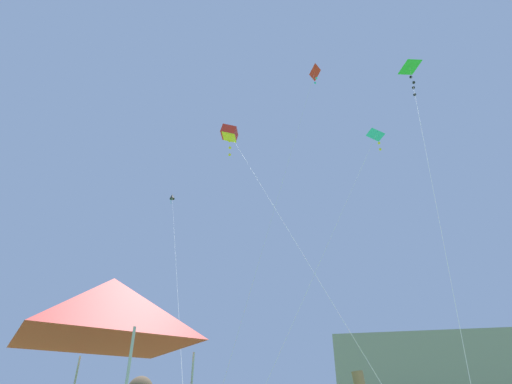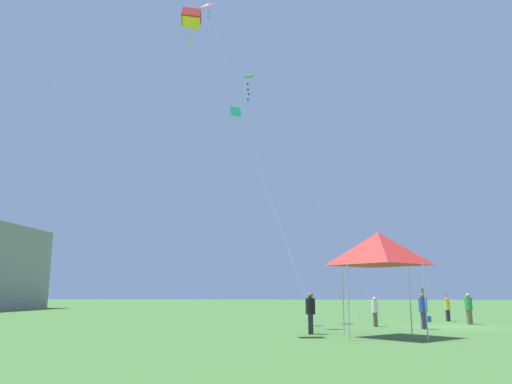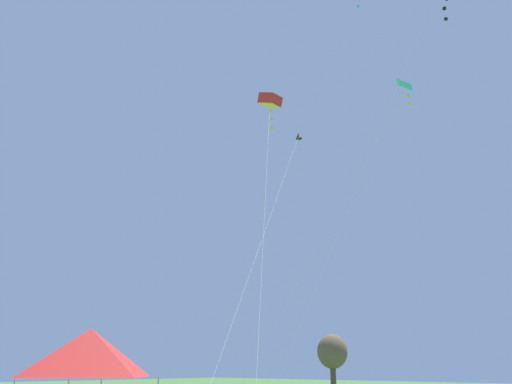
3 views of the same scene
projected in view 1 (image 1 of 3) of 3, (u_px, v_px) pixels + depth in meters
festival_tent at (109, 310)px, 8.71m from camera, size 3.30×3.30×4.38m
kite_red_delta_0 at (314, 75)px, 22.63m from camera, size 4.00×6.42×19.19m
kite_green_delta_1 at (410, 70)px, 18.84m from camera, size 3.26×8.30×16.48m
kite_red_box_2 at (229, 134)px, 21.59m from camera, size 7.09×9.08×15.53m
kite_black_diamond_3 at (172, 197)px, 40.11m from camera, size 12.25×22.44×21.61m
kite_cyan_delta_4 at (376, 137)px, 18.12m from camera, size 5.99×5.27×13.28m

